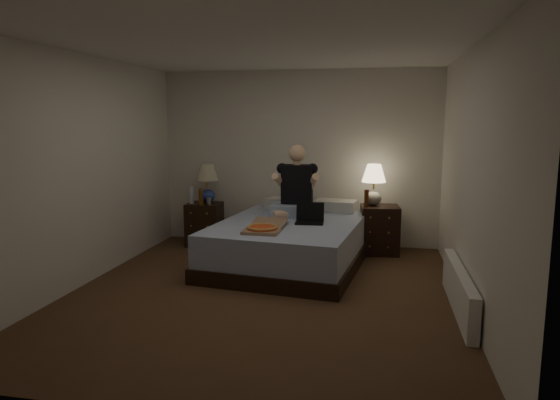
% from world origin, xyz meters
% --- Properties ---
extents(floor, '(4.00, 4.50, 0.00)m').
position_xyz_m(floor, '(0.00, 0.00, 0.00)').
color(floor, brown).
rests_on(floor, ground).
extents(ceiling, '(4.00, 4.50, 0.00)m').
position_xyz_m(ceiling, '(0.00, 0.00, 2.50)').
color(ceiling, white).
rests_on(ceiling, ground).
extents(wall_back, '(4.00, 0.00, 2.50)m').
position_xyz_m(wall_back, '(0.00, 2.25, 1.25)').
color(wall_back, white).
rests_on(wall_back, ground).
extents(wall_front, '(4.00, 0.00, 2.50)m').
position_xyz_m(wall_front, '(0.00, -2.25, 1.25)').
color(wall_front, white).
rests_on(wall_front, ground).
extents(wall_left, '(0.00, 4.50, 2.50)m').
position_xyz_m(wall_left, '(-2.00, 0.00, 1.25)').
color(wall_left, white).
rests_on(wall_left, ground).
extents(wall_right, '(0.00, 4.50, 2.50)m').
position_xyz_m(wall_right, '(2.00, 0.00, 1.25)').
color(wall_right, white).
rests_on(wall_right, ground).
extents(bed, '(1.91, 2.39, 0.55)m').
position_xyz_m(bed, '(0.09, 1.11, 0.28)').
color(bed, '#546EA9').
rests_on(bed, floor).
extents(nightstand_left, '(0.49, 0.45, 0.61)m').
position_xyz_m(nightstand_left, '(-1.30, 1.85, 0.31)').
color(nightstand_left, black).
rests_on(nightstand_left, floor).
extents(nightstand_right, '(0.55, 0.50, 0.65)m').
position_xyz_m(nightstand_right, '(1.18, 1.88, 0.33)').
color(nightstand_right, black).
rests_on(nightstand_right, floor).
extents(lamp_left, '(0.34, 0.34, 0.56)m').
position_xyz_m(lamp_left, '(-1.28, 1.95, 0.89)').
color(lamp_left, '#283C92').
rests_on(lamp_left, nightstand_left).
extents(lamp_right, '(0.32, 0.32, 0.56)m').
position_xyz_m(lamp_right, '(1.09, 1.92, 0.93)').
color(lamp_right, '#9B9A92').
rests_on(lamp_right, nightstand_right).
extents(water_bottle, '(0.07, 0.07, 0.25)m').
position_xyz_m(water_bottle, '(-1.46, 1.78, 0.74)').
color(water_bottle, silver).
rests_on(water_bottle, nightstand_left).
extents(soda_can, '(0.07, 0.07, 0.10)m').
position_xyz_m(soda_can, '(-1.20, 1.76, 0.66)').
color(soda_can, '#A7A8A3').
rests_on(soda_can, nightstand_left).
extents(beer_bottle_left, '(0.06, 0.06, 0.23)m').
position_xyz_m(beer_bottle_left, '(-1.29, 1.69, 0.73)').
color(beer_bottle_left, '#63390E').
rests_on(beer_bottle_left, nightstand_left).
extents(beer_bottle_right, '(0.06, 0.06, 0.23)m').
position_xyz_m(beer_bottle_right, '(1.00, 1.79, 0.77)').
color(beer_bottle_right, '#4E230B').
rests_on(beer_bottle_right, nightstand_right).
extents(person, '(0.69, 0.55, 0.93)m').
position_xyz_m(person, '(0.11, 1.46, 1.02)').
color(person, black).
rests_on(person, bed).
extents(laptop, '(0.36, 0.30, 0.24)m').
position_xyz_m(laptop, '(0.34, 1.03, 0.67)').
color(laptop, black).
rests_on(laptop, bed).
extents(pizza_box, '(0.40, 0.76, 0.08)m').
position_xyz_m(pizza_box, '(-0.12, 0.46, 0.59)').
color(pizza_box, '#A07E60').
rests_on(pizza_box, bed).
extents(radiator, '(0.10, 1.60, 0.40)m').
position_xyz_m(radiator, '(1.93, -0.10, 0.20)').
color(radiator, white).
rests_on(radiator, floor).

